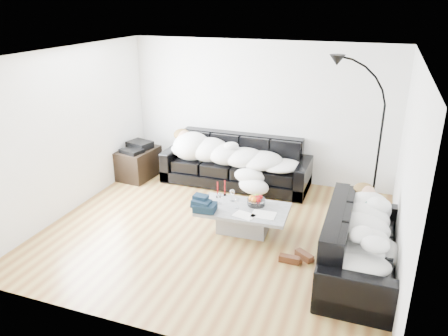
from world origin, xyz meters
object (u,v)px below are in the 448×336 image
(sofa_right, at_px, (361,243))
(shoes, at_px, (296,257))
(wine_glass_b, at_px, (220,199))
(floor_lamp, at_px, (379,149))
(sleeper_back, at_px, (235,152))
(sleeper_right, at_px, (363,227))
(wine_glass_a, at_px, (232,195))
(candle_right, at_px, (225,188))
(stereo, at_px, (137,146))
(av_cabinet, at_px, (138,163))
(sofa_back, at_px, (236,162))
(fruit_bowl, at_px, (256,200))
(candle_left, at_px, (218,190))
(coffee_table, at_px, (243,220))
(wine_glass_c, at_px, (237,203))

(sofa_right, bearing_deg, shoes, 92.54)
(wine_glass_b, bearing_deg, floor_lamp, 30.53)
(sleeper_back, bearing_deg, floor_lamp, -7.79)
(sleeper_right, bearing_deg, wine_glass_a, 71.35)
(candle_right, bearing_deg, sleeper_right, -20.87)
(sleeper_back, distance_m, stereo, 1.90)
(av_cabinet, bearing_deg, sofa_back, 14.77)
(wine_glass_a, xyz_separation_m, stereo, (-2.33, 1.18, 0.15))
(sleeper_right, distance_m, fruit_bowl, 1.69)
(sleeper_right, bearing_deg, candle_left, 72.29)
(sleeper_right, height_order, coffee_table, sleeper_right)
(sofa_back, xyz_separation_m, wine_glass_b, (0.30, -1.66, 0.03))
(candle_left, xyz_separation_m, shoes, (1.40, -0.73, -0.46))
(sofa_right, bearing_deg, wine_glass_c, 75.86)
(sleeper_right, distance_m, wine_glass_b, 2.14)
(coffee_table, height_order, wine_glass_c, wine_glass_c)
(av_cabinet, height_order, stereo, stereo)
(coffee_table, xyz_separation_m, fruit_bowl, (0.15, 0.16, 0.28))
(wine_glass_a, relative_size, floor_lamp, 0.09)
(stereo, bearing_deg, shoes, -13.20)
(candle_left, distance_m, floor_lamp, 2.57)
(wine_glass_c, bearing_deg, wine_glass_a, 125.87)
(sofa_right, height_order, sleeper_back, sleeper_back)
(sleeper_back, xyz_separation_m, wine_glass_b, (0.30, -1.61, -0.17))
(wine_glass_a, bearing_deg, stereo, 153.17)
(wine_glass_a, height_order, av_cabinet, wine_glass_a)
(coffee_table, distance_m, shoes, 1.06)
(av_cabinet, bearing_deg, sofa_right, -18.08)
(sofa_back, height_order, wine_glass_c, sofa_back)
(candle_right, relative_size, shoes, 0.54)
(sleeper_back, relative_size, wine_glass_b, 12.87)
(coffee_table, distance_m, candle_right, 0.61)
(shoes, relative_size, floor_lamp, 0.21)
(sleeper_back, xyz_separation_m, av_cabinet, (-1.89, -0.27, -0.37))
(wine_glass_c, relative_size, av_cabinet, 0.20)
(sofa_back, height_order, wine_glass_b, sofa_back)
(wine_glass_c, bearing_deg, coffee_table, 20.57)
(fruit_bowl, bearing_deg, candle_right, 164.10)
(coffee_table, height_order, fruit_bowl, fruit_bowl)
(sofa_back, height_order, fruit_bowl, sofa_back)
(wine_glass_c, bearing_deg, fruit_bowl, 39.14)
(wine_glass_b, height_order, candle_left, candle_left)
(sofa_back, distance_m, wine_glass_b, 1.69)
(fruit_bowl, distance_m, floor_lamp, 2.07)
(sleeper_back, xyz_separation_m, candle_right, (0.27, -1.30, -0.14))
(candle_left, distance_m, av_cabinet, 2.37)
(sofa_right, xyz_separation_m, sleeper_back, (-2.38, 2.10, 0.23))
(sleeper_right, relative_size, shoes, 3.83)
(shoes, bearing_deg, fruit_bowl, 150.48)
(sofa_back, height_order, sleeper_right, sofa_back)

